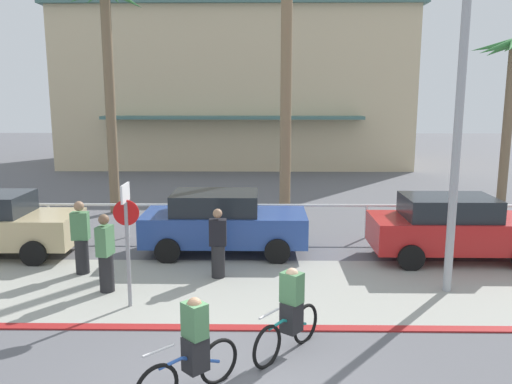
{
  "coord_description": "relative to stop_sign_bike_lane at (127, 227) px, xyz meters",
  "views": [
    {
      "loc": [
        0.52,
        -7.0,
        4.33
      ],
      "look_at": [
        0.32,
        6.0,
        1.88
      ],
      "focal_mm": 37.14,
      "sensor_mm": 36.0,
      "label": 1
    }
  ],
  "objects": [
    {
      "name": "ground_plane",
      "position": [
        2.22,
        6.81,
        -1.68
      ],
      "size": [
        80.0,
        80.0,
        0.0
      ],
      "primitive_type": "plane",
      "color": "#5B5B60"
    },
    {
      "name": "sidewalk_strip",
      "position": [
        2.22,
        1.01,
        -1.67
      ],
      "size": [
        44.0,
        4.0,
        0.02
      ],
      "primitive_type": "cube",
      "color": "#9E9E93",
      "rests_on": "ground"
    },
    {
      "name": "curb_paint",
      "position": [
        2.22,
        -0.99,
        -1.66
      ],
      "size": [
        44.0,
        0.24,
        0.03
      ],
      "primitive_type": "cube",
      "color": "maroon",
      "rests_on": "ground"
    },
    {
      "name": "building_backdrop",
      "position": [
        1.05,
        23.27,
        3.05
      ],
      "size": [
        20.56,
        10.34,
        9.42
      ],
      "color": "beige",
      "rests_on": "ground"
    },
    {
      "name": "rail_fence",
      "position": [
        2.22,
        5.31,
        -0.84
      ],
      "size": [
        21.67,
        0.08,
        1.04
      ],
      "color": "white",
      "rests_on": "ground"
    },
    {
      "name": "stop_sign_bike_lane",
      "position": [
        0.0,
        0.0,
        0.0
      ],
      "size": [
        0.52,
        0.56,
        2.56
      ],
      "color": "gray",
      "rests_on": "ground"
    },
    {
      "name": "streetlight_curb",
      "position": [
        6.79,
        0.72,
        2.6
      ],
      "size": [
        0.24,
        2.54,
        7.5
      ],
      "color": "#9EA0A5",
      "rests_on": "ground"
    },
    {
      "name": "palm_tree_1",
      "position": [
        -2.68,
        8.6,
        4.36
      ],
      "size": [
        2.94,
        3.66,
        8.01
      ],
      "color": "#756047",
      "rests_on": "ground"
    },
    {
      "name": "palm_tree_3",
      "position": [
        12.12,
        10.43,
        3.26
      ],
      "size": [
        3.01,
        2.98,
        6.34
      ],
      "color": "#756047",
      "rests_on": "ground"
    },
    {
      "name": "car_blue_2",
      "position": [
        1.62,
        3.73,
        -0.81
      ],
      "size": [
        4.4,
        2.02,
        1.69
      ],
      "color": "#284793",
      "rests_on": "ground"
    },
    {
      "name": "car_red_3",
      "position": [
        7.71,
        3.24,
        -0.81
      ],
      "size": [
        4.4,
        2.02,
        1.69
      ],
      "color": "red",
      "rests_on": "ground"
    },
    {
      "name": "cyclist_blue_0",
      "position": [
        1.72,
        -3.16,
        -0.98
      ],
      "size": [
        1.35,
        1.31,
        1.5
      ],
      "color": "black",
      "rests_on": "ground"
    },
    {
      "name": "cyclist_teal_1",
      "position": [
        3.18,
        -1.86,
        -0.98
      ],
      "size": [
        1.17,
        1.47,
        1.5
      ],
      "color": "black",
      "rests_on": "ground"
    },
    {
      "name": "pedestrian_0",
      "position": [
        1.66,
        1.75,
        -0.9
      ],
      "size": [
        0.41,
        0.33,
        1.67
      ],
      "color": "#232326",
      "rests_on": "ground"
    },
    {
      "name": "pedestrian_1",
      "position": [
        -0.71,
        0.81,
        -0.86
      ],
      "size": [
        0.38,
        0.44,
        1.76
      ],
      "color": "#232326",
      "rests_on": "ground"
    },
    {
      "name": "pedestrian_2",
      "position": [
        -1.65,
        1.98,
        -0.84
      ],
      "size": [
        0.41,
        0.34,
        1.8
      ],
      "color": "#232326",
      "rests_on": "ground"
    }
  ]
}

